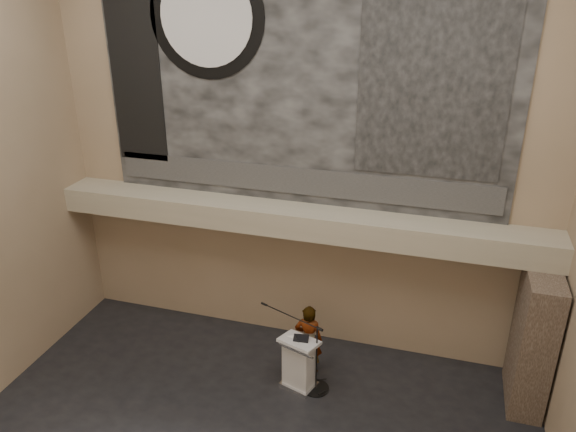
% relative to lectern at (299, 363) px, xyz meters
% --- Properties ---
extents(wall_back, '(10.00, 0.02, 8.50)m').
position_rel_lectern_xyz_m(wall_back, '(-0.50, 1.72, 3.70)').
color(wall_back, '#867055').
rests_on(wall_back, floor).
extents(soffit, '(10.00, 0.80, 0.50)m').
position_rel_lectern_xyz_m(soffit, '(-0.50, 1.32, 2.40)').
color(soffit, gray).
rests_on(soffit, wall_back).
extents(sprinkler_left, '(0.04, 0.04, 0.06)m').
position_rel_lectern_xyz_m(sprinkler_left, '(-2.10, 1.27, 2.12)').
color(sprinkler_left, '#B2893D').
rests_on(sprinkler_left, soffit).
extents(sprinkler_right, '(0.04, 0.04, 0.06)m').
position_rel_lectern_xyz_m(sprinkler_right, '(1.40, 1.27, 2.12)').
color(sprinkler_right, '#B2893D').
rests_on(sprinkler_right, soffit).
extents(banner, '(8.00, 0.05, 5.00)m').
position_rel_lectern_xyz_m(banner, '(-0.50, 1.69, 5.15)').
color(banner, black).
rests_on(banner, wall_back).
extents(banner_text_strip, '(7.76, 0.02, 0.55)m').
position_rel_lectern_xyz_m(banner_text_strip, '(-0.50, 1.65, 3.10)').
color(banner_text_strip, '#303030').
rests_on(banner_text_strip, banner).
extents(banner_clock_rim, '(2.30, 0.02, 2.30)m').
position_rel_lectern_xyz_m(banner_clock_rim, '(-2.30, 1.65, 6.15)').
color(banner_clock_rim, black).
rests_on(banner_clock_rim, banner).
extents(banner_clock_face, '(1.84, 0.02, 1.84)m').
position_rel_lectern_xyz_m(banner_clock_face, '(-2.30, 1.63, 6.15)').
color(banner_clock_face, silver).
rests_on(banner_clock_face, banner).
extents(banner_building_print, '(2.60, 0.02, 3.60)m').
position_rel_lectern_xyz_m(banner_building_print, '(1.90, 1.65, 5.25)').
color(banner_building_print, black).
rests_on(banner_building_print, banner).
extents(banner_brick_print, '(1.10, 0.02, 3.20)m').
position_rel_lectern_xyz_m(banner_brick_print, '(-3.90, 1.65, 4.85)').
color(banner_brick_print, black).
rests_on(banner_brick_print, banner).
extents(stone_pier, '(0.60, 1.40, 2.70)m').
position_rel_lectern_xyz_m(stone_pier, '(4.15, 0.87, 0.80)').
color(stone_pier, '#3D2F25').
rests_on(stone_pier, floor).
extents(lectern, '(0.84, 0.70, 1.13)m').
position_rel_lectern_xyz_m(lectern, '(0.00, 0.00, 0.00)').
color(lectern, silver).
rests_on(lectern, floor).
extents(binder, '(0.32, 0.28, 0.04)m').
position_rel_lectern_xyz_m(binder, '(0.02, 0.02, 0.56)').
color(binder, black).
rests_on(binder, lectern).
extents(papers, '(0.32, 0.37, 0.00)m').
position_rel_lectern_xyz_m(papers, '(-0.11, -0.06, 0.55)').
color(papers, white).
rests_on(papers, lectern).
extents(speaker_person, '(0.57, 0.38, 1.54)m').
position_rel_lectern_xyz_m(speaker_person, '(0.05, 0.48, 0.22)').
color(speaker_person, silver).
rests_on(speaker_person, floor).
extents(mic_stand, '(1.53, 0.78, 1.46)m').
position_rel_lectern_xyz_m(mic_stand, '(0.28, 0.03, -0.32)').
color(mic_stand, black).
rests_on(mic_stand, floor).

